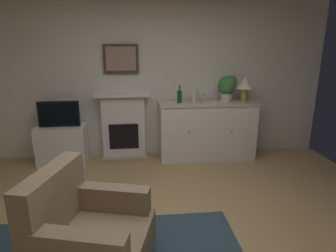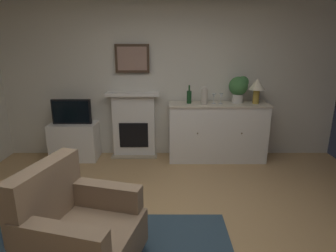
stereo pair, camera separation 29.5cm
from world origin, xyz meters
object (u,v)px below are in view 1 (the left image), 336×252
wine_glass_left (204,95)px  tv_set (59,114)px  fireplace_unit (124,126)px  table_lamp (245,85)px  armchair (88,235)px  wine_bottle (179,96)px  vase_decorative (195,95)px  potted_plant_small (227,86)px  tv_cabinet (63,145)px  framed_picture (121,59)px  wine_glass_center (211,95)px  sideboard_cabinet (207,131)px

wine_glass_left → tv_set: wine_glass_left is taller
fireplace_unit → table_lamp: size_ratio=2.75×
fireplace_unit → table_lamp: 2.09m
armchair → wine_bottle: bearing=66.3°
vase_decorative → potted_plant_small: size_ratio=0.65×
potted_plant_small → tv_cabinet: bearing=-179.4°
potted_plant_small → table_lamp: bearing=-9.5°
framed_picture → wine_glass_center: 1.54m
table_lamp → tv_set: size_ratio=0.65×
wine_glass_center → framed_picture: bearing=170.1°
table_lamp → wine_glass_center: 0.58m
sideboard_cabinet → tv_set: bearing=-179.8°
framed_picture → tv_cabinet: (-0.97, -0.21, -1.33)m
armchair → wine_glass_left: bearing=58.8°
fireplace_unit → potted_plant_small: size_ratio=2.56×
vase_decorative → tv_cabinet: size_ratio=0.37×
wine_glass_left → armchair: 2.90m
fireplace_unit → potted_plant_small: potted_plant_small is taller
wine_glass_left → armchair: size_ratio=0.17×
framed_picture → armchair: size_ratio=0.56×
table_lamp → wine_glass_left: size_ratio=2.42×
framed_picture → potted_plant_small: (1.70, -0.18, -0.43)m
vase_decorative → tv_cabinet: (-2.12, 0.06, -0.78)m
framed_picture → wine_bottle: (0.91, -0.20, -0.58)m
sideboard_cabinet → table_lamp: 0.96m
vase_decorative → armchair: bearing=-118.8°
potted_plant_small → tv_set: bearing=-178.9°
fireplace_unit → wine_bottle: (0.91, -0.16, 0.51)m
wine_glass_center → tv_set: bearing=179.6°
vase_decorative → sideboard_cabinet: bearing=12.1°
wine_bottle → armchair: wine_bottle is taller
tv_set → framed_picture: bearing=13.3°
table_lamp → tv_set: 2.98m
table_lamp → wine_glass_center: table_lamp is taller
framed_picture → wine_glass_left: framed_picture is taller
framed_picture → wine_bottle: bearing=-12.7°
vase_decorative → tv_cabinet: 2.26m
table_lamp → potted_plant_small: size_ratio=0.93×
wine_glass_center → fireplace_unit: bearing=171.9°
sideboard_cabinet → wine_glass_left: wine_glass_left is taller
potted_plant_small → wine_glass_left: bearing=-172.4°
table_lamp → framed_picture: bearing=173.6°
vase_decorative → tv_set: bearing=178.9°
fireplace_unit → sideboard_cabinet: bearing=-7.3°
framed_picture → wine_glass_left: 1.44m
vase_decorative → armchair: (-1.30, -2.37, -0.71)m
fireplace_unit → vase_decorative: (1.15, -0.23, 0.54)m
wine_bottle → tv_set: wine_bottle is taller
wine_bottle → fireplace_unit: bearing=170.1°
sideboard_cabinet → armchair: sideboard_cabinet is taller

